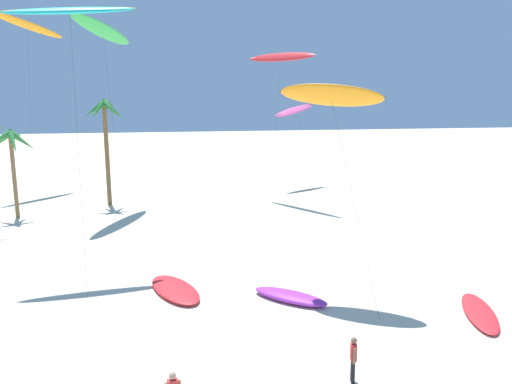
# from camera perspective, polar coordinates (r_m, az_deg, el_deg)

# --- Properties ---
(palm_tree_2) EXTENTS (3.80, 4.03, 7.31)m
(palm_tree_2) POSITION_cam_1_polar(r_m,az_deg,el_deg) (43.67, -27.19, 4.89)
(palm_tree_2) COLOR olive
(palm_tree_2) RESTS_ON ground
(palm_tree_4) EXTENTS (3.79, 3.92, 9.73)m
(palm_tree_4) POSITION_cam_1_polar(r_m,az_deg,el_deg) (45.78, -17.57, 8.13)
(palm_tree_4) COLOR brown
(palm_tree_4) RESTS_ON ground
(flying_kite_0) EXTENTS (5.07, 6.00, 10.65)m
(flying_kite_0) POSITION_cam_1_polar(r_m,az_deg,el_deg) (23.79, 8.94, 11.35)
(flying_kite_0) COLOR orange
(flying_kite_0) RESTS_ON ground
(flying_kite_1) EXTENTS (6.37, 9.01, 18.48)m
(flying_kite_1) POSITION_cam_1_polar(r_m,az_deg,el_deg) (57.56, -25.55, 17.49)
(flying_kite_1) COLOR orange
(flying_kite_1) RESTS_ON ground
(flying_kite_2) EXTENTS (5.13, 8.09, 14.23)m
(flying_kite_2) POSITION_cam_1_polar(r_m,az_deg,el_deg) (46.60, 2.94, 15.78)
(flying_kite_2) COLOR red
(flying_kite_2) RESTS_ON ground
(flying_kite_3) EXTENTS (5.88, 8.19, 9.46)m
(flying_kite_3) POSITION_cam_1_polar(r_m,az_deg,el_deg) (54.11, 4.56, 9.68)
(flying_kite_3) COLOR #EA5193
(flying_kite_3) RESTS_ON ground
(flying_kite_4) EXTENTS (5.05, 8.48, 16.48)m
(flying_kite_4) POSITION_cam_1_polar(r_m,az_deg,el_deg) (44.29, -17.83, 17.89)
(flying_kite_4) COLOR green
(flying_kite_4) RESTS_ON ground
(flying_kite_5) EXTENTS (7.19, 6.84, 15.05)m
(flying_kite_5) POSITION_cam_1_polar(r_m,az_deg,el_deg) (29.97, -21.33, 19.50)
(flying_kite_5) COLOR #19B2B7
(flying_kite_5) RESTS_ON ground
(grounded_kite_0) EXTENTS (3.21, 4.78, 0.32)m
(grounded_kite_0) POSITION_cam_1_polar(r_m,az_deg,el_deg) (25.04, -9.63, -11.36)
(grounded_kite_0) COLOR red
(grounded_kite_0) RESTS_ON ground
(grounded_kite_1) EXTENTS (2.99, 4.55, 0.24)m
(grounded_kite_1) POSITION_cam_1_polar(r_m,az_deg,el_deg) (24.52, 25.11, -12.87)
(grounded_kite_1) COLOR red
(grounded_kite_1) RESTS_ON ground
(grounded_kite_2) EXTENTS (3.68, 3.59, 0.41)m
(grounded_kite_2) POSITION_cam_1_polar(r_m,az_deg,el_deg) (23.81, 4.11, -12.31)
(grounded_kite_2) COLOR purple
(grounded_kite_2) RESTS_ON ground
(person_mid_field) EXTENTS (0.28, 0.49, 1.66)m
(person_mid_field) POSITION_cam_1_polar(r_m,az_deg,el_deg) (17.62, 11.53, -18.80)
(person_mid_field) COLOR black
(person_mid_field) RESTS_ON ground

